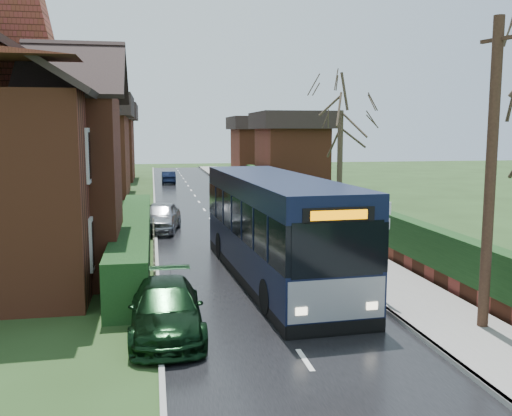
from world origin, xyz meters
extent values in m
plane|color=#2B4C20|center=(0.00, 0.00, 0.00)|extent=(140.00, 140.00, 0.00)
cube|color=black|center=(0.00, 10.00, 0.01)|extent=(6.00, 100.00, 0.02)
cube|color=slate|center=(4.25, 10.00, 0.07)|extent=(2.50, 100.00, 0.14)
cube|color=gray|center=(3.05, 10.00, 0.07)|extent=(0.12, 100.00, 0.14)
cube|color=gray|center=(-3.05, 10.00, 0.05)|extent=(0.12, 100.00, 0.10)
cube|color=black|center=(-3.90, 5.00, 0.80)|extent=(1.20, 16.00, 1.60)
cube|color=brown|center=(5.80, 10.00, 0.30)|extent=(0.30, 50.00, 0.60)
cube|color=black|center=(5.80, 10.00, 1.20)|extent=(0.60, 50.00, 1.20)
cube|color=brown|center=(-5.50, 2.00, 3.00)|extent=(2.50, 4.00, 6.00)
cube|color=brown|center=(-8.00, 9.00, 9.20)|extent=(0.90, 1.40, 2.20)
cube|color=silver|center=(-4.95, 0.00, 1.60)|extent=(0.08, 1.20, 1.60)
cube|color=black|center=(-4.92, 0.00, 1.60)|extent=(0.03, 0.95, 1.35)
cube|color=silver|center=(-4.95, 0.00, 4.20)|extent=(0.08, 1.20, 1.60)
cube|color=black|center=(-4.92, 0.00, 4.20)|extent=(0.03, 0.95, 1.35)
cube|color=silver|center=(-4.95, 4.00, 1.60)|extent=(0.08, 1.20, 1.60)
cube|color=black|center=(-4.92, 4.00, 1.60)|extent=(0.03, 0.95, 1.35)
cube|color=silver|center=(-4.95, 4.00, 4.20)|extent=(0.08, 1.20, 1.60)
cube|color=black|center=(-4.92, 4.00, 4.20)|extent=(0.03, 0.95, 1.35)
cube|color=silver|center=(-4.95, 8.00, 1.60)|extent=(0.08, 1.20, 1.60)
cube|color=black|center=(-4.92, 8.00, 1.60)|extent=(0.03, 0.95, 1.35)
cube|color=silver|center=(-4.95, 8.00, 4.20)|extent=(0.08, 1.20, 1.60)
cube|color=black|center=(-4.92, 8.00, 4.20)|extent=(0.03, 0.95, 1.35)
cube|color=silver|center=(-4.95, 10.50, 1.60)|extent=(0.08, 1.20, 1.60)
cube|color=black|center=(-4.92, 10.50, 1.60)|extent=(0.03, 0.95, 1.35)
cube|color=silver|center=(-4.95, 10.50, 4.20)|extent=(0.08, 1.20, 1.60)
cube|color=black|center=(-4.92, 10.50, 4.20)|extent=(0.03, 0.95, 1.35)
cube|color=black|center=(0.80, 0.86, 0.94)|extent=(3.19, 11.40, 1.17)
cube|color=black|center=(0.80, 0.86, 2.14)|extent=(3.21, 11.40, 1.23)
cube|color=black|center=(0.80, 0.86, 3.09)|extent=(3.19, 11.40, 0.68)
cube|color=black|center=(0.80, 0.86, 0.18)|extent=(3.19, 11.40, 0.36)
cube|color=gray|center=(1.11, -4.71, 0.92)|extent=(2.46, 0.26, 1.02)
cube|color=black|center=(1.12, -4.74, 2.15)|extent=(2.31, 0.21, 1.33)
cube|color=black|center=(1.12, -4.74, 2.97)|extent=(1.79, 0.18, 0.36)
cube|color=#FF8C00|center=(1.12, -4.78, 2.97)|extent=(1.41, 0.12, 0.23)
cube|color=black|center=(1.12, -4.72, 0.23)|extent=(2.51, 0.28, 0.31)
cube|color=#FFF2CC|center=(0.22, -4.82, 0.72)|extent=(0.29, 0.07, 0.18)
cube|color=#FFF2CC|center=(2.01, -4.72, 0.72)|extent=(0.29, 0.07, 0.18)
cylinder|color=black|center=(-0.15, -2.80, 0.49)|extent=(0.34, 1.00, 0.98)
cylinder|color=black|center=(2.16, -2.67, 0.49)|extent=(0.34, 1.00, 0.98)
cylinder|color=black|center=(-0.56, 4.40, 0.49)|extent=(0.34, 1.00, 0.98)
cylinder|color=black|center=(1.75, 4.53, 0.49)|extent=(0.34, 1.00, 0.98)
imported|color=#9E9EA2|center=(-2.80, 10.76, 0.72)|extent=(2.38, 4.47, 1.45)
imported|color=black|center=(-2.90, -3.78, 0.62)|extent=(1.78, 4.32, 1.25)
imported|color=black|center=(-1.67, 36.42, 0.59)|extent=(1.26, 3.59, 1.18)
cylinder|color=slate|center=(3.20, -2.59, 1.51)|extent=(0.09, 0.09, 3.03)
cube|color=white|center=(3.20, -2.59, 2.81)|extent=(0.14, 0.46, 0.35)
cube|color=white|center=(3.20, -2.59, 2.38)|extent=(0.12, 0.41, 0.30)
cylinder|color=#2F1E15|center=(4.80, -5.00, 3.78)|extent=(0.26, 0.26, 7.55)
cube|color=#2F1E15|center=(4.80, -5.00, 7.01)|extent=(0.36, 0.96, 0.09)
cylinder|color=#382C21|center=(7.61, 14.43, 3.05)|extent=(0.33, 0.33, 6.09)
camera|label=1|loc=(-3.14, -17.34, 4.91)|focal=40.00mm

